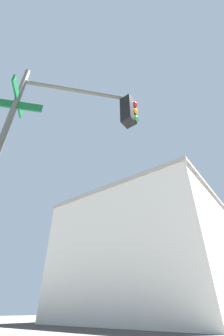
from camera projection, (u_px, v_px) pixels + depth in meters
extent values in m
cylinder|color=#474C47|center=(78.00, 91.00, 5.11)|extent=(1.70, 1.91, 0.09)
cube|color=black|center=(128.00, 111.00, 5.06)|extent=(0.28, 0.28, 0.80)
sphere|color=red|center=(134.00, 105.00, 5.22)|extent=(0.18, 0.18, 0.18)
sphere|color=orange|center=(134.00, 112.00, 5.08)|extent=(0.18, 0.18, 0.18)
sphere|color=green|center=(135.00, 119.00, 4.94)|extent=(0.18, 0.18, 0.18)
cube|color=#0F5128|center=(15.00, 105.00, 4.46)|extent=(0.76, 0.85, 0.20)
cube|color=#0F5128|center=(18.00, 98.00, 4.58)|extent=(0.78, 0.69, 0.20)
cube|color=silver|center=(164.00, 265.00, 27.38)|extent=(17.33, 24.05, 11.93)
cube|color=#9D998E|center=(158.00, 219.00, 30.80)|extent=(17.63, 24.35, 0.40)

